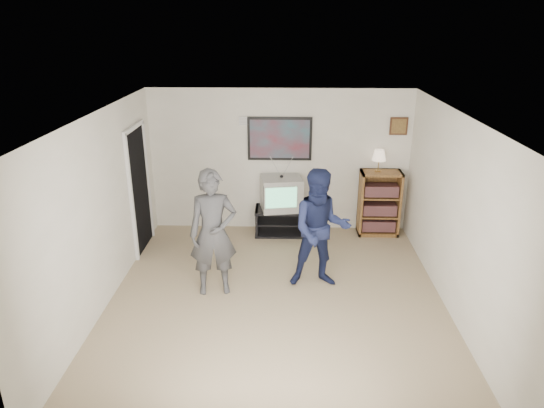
# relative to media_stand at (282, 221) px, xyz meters

# --- Properties ---
(room_shell) EXTENTS (4.51, 5.00, 2.51)m
(room_shell) POSITION_rel_media_stand_xyz_m (-0.05, -1.88, 1.02)
(room_shell) COLOR #7D714F
(room_shell) RESTS_ON ground
(media_stand) EXTENTS (0.94, 0.53, 0.47)m
(media_stand) POSITION_rel_media_stand_xyz_m (0.00, 0.00, 0.00)
(media_stand) COLOR black
(media_stand) RESTS_ON room_shell
(crt_television) EXTENTS (0.76, 0.68, 0.57)m
(crt_television) POSITION_rel_media_stand_xyz_m (-0.01, 0.00, 0.52)
(crt_television) COLOR #A5A6A0
(crt_television) RESTS_ON media_stand
(bookshelf) EXTENTS (0.69, 0.40, 1.14)m
(bookshelf) POSITION_rel_media_stand_xyz_m (1.69, 0.05, 0.34)
(bookshelf) COLOR #553519
(bookshelf) RESTS_ON room_shell
(table_lamp) EXTENTS (0.24, 0.24, 0.38)m
(table_lamp) POSITION_rel_media_stand_xyz_m (1.63, 0.08, 1.09)
(table_lamp) COLOR beige
(table_lamp) RESTS_ON bookshelf
(person_tall) EXTENTS (0.71, 0.53, 1.76)m
(person_tall) POSITION_rel_media_stand_xyz_m (-0.90, -1.98, 0.65)
(person_tall) COLOR #3E3E41
(person_tall) RESTS_ON room_shell
(person_short) EXTENTS (0.87, 0.69, 1.71)m
(person_short) POSITION_rel_media_stand_xyz_m (0.55, -1.75, 0.62)
(person_short) COLOR #192045
(person_short) RESTS_ON room_shell
(controller_left) EXTENTS (0.07, 0.12, 0.03)m
(controller_left) POSITION_rel_media_stand_xyz_m (-0.95, -1.79, 0.95)
(controller_left) COLOR white
(controller_left) RESTS_ON person_tall
(controller_right) EXTENTS (0.05, 0.13, 0.04)m
(controller_right) POSITION_rel_media_stand_xyz_m (0.53, -1.56, 0.82)
(controller_right) COLOR white
(controller_right) RESTS_ON person_short
(poster) EXTENTS (1.10, 0.03, 0.75)m
(poster) POSITION_rel_media_stand_xyz_m (-0.05, 0.25, 1.42)
(poster) COLOR black
(poster) RESTS_ON room_shell
(air_vent) EXTENTS (0.28, 0.02, 0.14)m
(air_vent) POSITION_rel_media_stand_xyz_m (-0.60, 0.25, 1.72)
(air_vent) COLOR white
(air_vent) RESTS_ON room_shell
(small_picture) EXTENTS (0.30, 0.03, 0.30)m
(small_picture) POSITION_rel_media_stand_xyz_m (1.95, 0.25, 1.65)
(small_picture) COLOR #351F11
(small_picture) RESTS_ON room_shell
(doorway) EXTENTS (0.03, 0.85, 2.00)m
(doorway) POSITION_rel_media_stand_xyz_m (-2.29, -0.63, 0.77)
(doorway) COLOR black
(doorway) RESTS_ON room_shell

